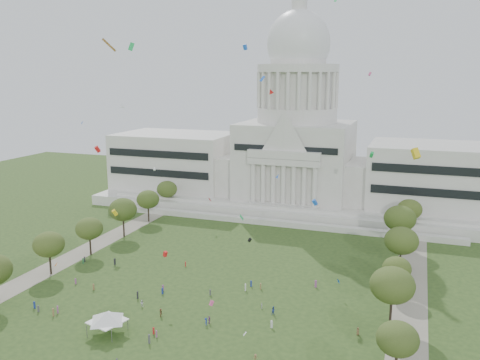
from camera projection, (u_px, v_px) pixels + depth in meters
name	position (u px, v px, depth m)	size (l,w,h in m)	color
ground	(169.00, 331.00, 108.03)	(400.00, 400.00, 0.00)	#2C451C
capitol	(296.00, 152.00, 208.26)	(160.00, 64.50, 91.30)	silver
path_left	(72.00, 257.00, 151.43)	(8.00, 160.00, 0.04)	gray
path_right	(410.00, 305.00, 119.97)	(8.00, 160.00, 0.04)	gray
row_tree_r_1	(398.00, 339.00, 89.70)	(7.58, 7.58, 10.78)	black
row_tree_l_2	(49.00, 244.00, 137.02)	(8.42, 8.42, 11.97)	black
row_tree_r_2	(392.00, 285.00, 107.67)	(9.55, 9.55, 13.58)	black
row_tree_l_3	(89.00, 229.00, 152.09)	(8.12, 8.12, 11.55)	black
row_tree_r_3	(397.00, 268.00, 123.84)	(7.01, 7.01, 9.98)	black
row_tree_l_4	(123.00, 210.00, 168.92)	(9.29, 9.29, 13.21)	black
row_tree_r_4	(401.00, 241.00, 137.62)	(9.19, 9.19, 13.06)	black
row_tree_l_5	(148.00, 199.00, 186.63)	(8.33, 8.33, 11.85)	black
row_tree_r_5	(400.00, 219.00, 156.50)	(9.82, 9.82, 13.96)	black
row_tree_l_6	(167.00, 189.00, 203.93)	(8.19, 8.19, 11.64)	black
row_tree_r_6	(410.00, 209.00, 172.52)	(8.42, 8.42, 11.97)	black
event_tent	(107.00, 316.00, 106.21)	(11.04, 11.04, 5.05)	#4C4C4C
person_0	(358.00, 331.00, 106.18)	(0.83, 0.54, 1.70)	olive
person_2	(274.00, 311.00, 115.10)	(0.96, 0.59, 1.97)	navy
person_3	(206.00, 322.00, 110.34)	(1.07, 0.55, 1.66)	navy
person_4	(209.00, 320.00, 111.13)	(1.04, 0.57, 1.77)	#994C8C
person_5	(161.00, 312.00, 114.28)	(1.77, 0.70, 1.90)	olive
person_8	(142.00, 303.00, 119.19)	(0.82, 0.51, 1.69)	silver
person_9	(255.00, 358.00, 96.51)	(0.93, 0.48, 1.44)	olive
person_10	(262.00, 306.00, 118.11)	(0.82, 0.45, 1.40)	silver
distant_crowd	(152.00, 293.00, 124.73)	(67.43, 41.02, 1.91)	#4C4C51
kite_swarm	(191.00, 177.00, 111.93)	(91.05, 106.78, 64.53)	#E54C8C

